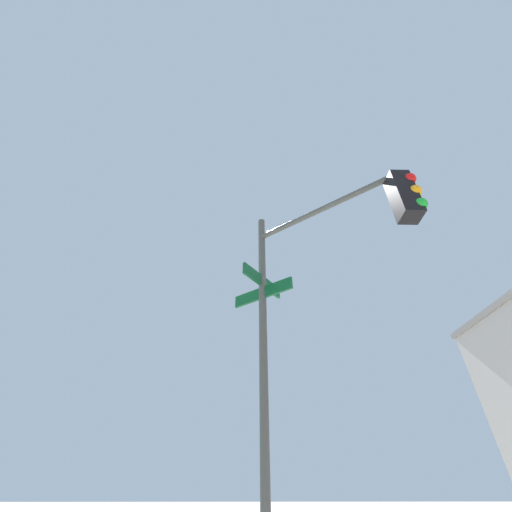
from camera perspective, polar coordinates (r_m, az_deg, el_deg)
The scene contains 1 object.
traffic_signal_near at distance 4.53m, azimuth 12.52°, elevation -4.39°, with size 2.05×2.56×5.86m.
Camera 1 is at (-2.59, -7.10, 1.79)m, focal length 21.94 mm.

